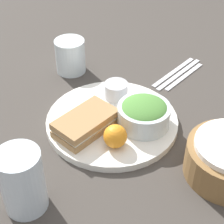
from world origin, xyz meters
name	(u,v)px	position (x,y,z in m)	size (l,w,h in m)	color
ground_plane	(112,124)	(0.00, 0.00, 0.00)	(4.00, 4.00, 0.00)	#3D3833
plate	(112,121)	(0.00, 0.00, 0.01)	(0.31, 0.31, 0.02)	white
sandwich	(86,123)	(0.07, 0.01, 0.04)	(0.16, 0.12, 0.04)	#A37A4C
salad_bowl	(144,113)	(-0.06, 0.05, 0.05)	(0.12, 0.12, 0.06)	silver
dressing_cup	(116,90)	(-0.05, -0.07, 0.04)	(0.06, 0.06, 0.04)	#B7B7BC
orange_wedge	(115,136)	(0.04, 0.08, 0.04)	(0.05, 0.05, 0.05)	orange
drink_glass	(22,181)	(0.25, 0.13, 0.07)	(0.08, 0.08, 0.13)	silver
fork	(174,72)	(-0.26, -0.11, 0.00)	(0.19, 0.01, 0.01)	silver
knife	(179,74)	(-0.27, -0.10, 0.00)	(0.20, 0.01, 0.01)	silver
spoon	(184,76)	(-0.27, -0.08, 0.00)	(0.17, 0.01, 0.01)	silver
water_glass	(70,56)	(-0.01, -0.26, 0.05)	(0.08, 0.08, 0.10)	silver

